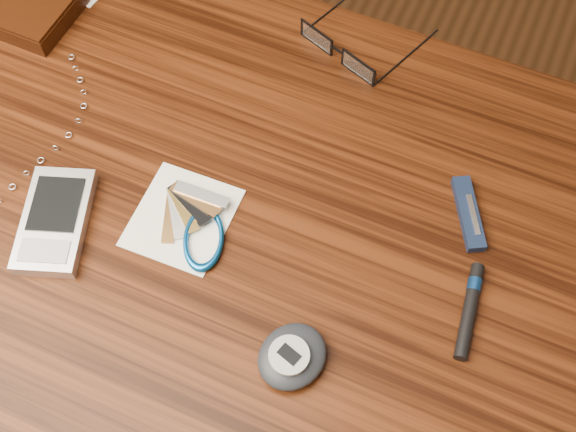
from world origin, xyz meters
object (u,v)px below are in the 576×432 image
object	(u,v)px
pedometer	(292,356)
notepad_keys	(193,225)
desk	(254,288)
eyeglasses	(341,50)
wallet_and_card	(24,5)
pda_phone	(55,221)
pocket_knife	(468,213)

from	to	relation	value
pedometer	notepad_keys	world-z (taller)	pedometer
desk	eyeglasses	xyz separation A→B (m)	(-0.01, 0.28, 0.11)
desk	pedometer	world-z (taller)	pedometer
desk	pedometer	bearing A→B (deg)	-45.80
eyeglasses	notepad_keys	xyz separation A→B (m)	(-0.05, -0.28, -0.01)
eyeglasses	pedometer	world-z (taller)	pedometer
wallet_and_card	pedometer	xyz separation A→B (m)	(0.48, -0.27, -0.00)
eyeglasses	pda_phone	distance (m)	0.38
pda_phone	wallet_and_card	bearing A→B (deg)	129.27
notepad_keys	wallet_and_card	bearing A→B (deg)	150.62
wallet_and_card	pda_phone	xyz separation A→B (m)	(0.20, -0.24, -0.00)
eyeglasses	pedometer	bearing A→B (deg)	-75.18
desk	notepad_keys	world-z (taller)	notepad_keys
notepad_keys	pocket_knife	size ratio (longest dim) A/B	1.47
pda_phone	pocket_knife	size ratio (longest dim) A/B	1.61
eyeglasses	pocket_knife	xyz separation A→B (m)	(0.20, -0.15, -0.01)
pedometer	desk	bearing A→B (deg)	134.20
notepad_keys	pocket_knife	xyz separation A→B (m)	(0.26, 0.13, 0.00)
pda_phone	notepad_keys	distance (m)	0.14
wallet_and_card	pedometer	size ratio (longest dim) A/B	1.85
pda_phone	pedometer	distance (m)	0.29
wallet_and_card	pda_phone	world-z (taller)	wallet_and_card
pda_phone	desk	bearing A→B (deg)	15.62
desk	pedometer	distance (m)	0.17
wallet_and_card	pocket_knife	xyz separation A→B (m)	(0.59, -0.06, -0.01)
pda_phone	pocket_knife	xyz separation A→B (m)	(0.39, 0.18, -0.00)
pda_phone	notepad_keys	size ratio (longest dim) A/B	1.09
notepad_keys	pda_phone	bearing A→B (deg)	-157.59
pocket_knife	eyeglasses	bearing A→B (deg)	143.80
pda_phone	pedometer	xyz separation A→B (m)	(0.28, -0.03, 0.00)
wallet_and_card	eyeglasses	size ratio (longest dim) A/B	1.02
desk	pda_phone	xyz separation A→B (m)	(-0.20, -0.05, 0.11)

